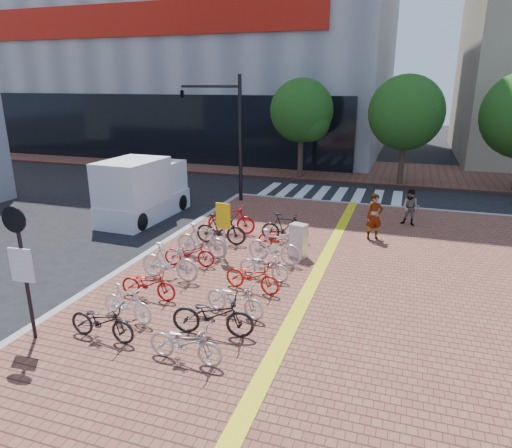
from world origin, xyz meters
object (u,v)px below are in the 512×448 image
(pedestrian_a, at_px, (374,217))
(traffic_light_pole, at_px, (213,115))
(bike_2, at_px, (148,284))
(yellow_sign, at_px, (223,221))
(bike_11, at_px, (252,276))
(bike_15, at_px, (285,228))
(bike_1, at_px, (127,303))
(notice_sign, at_px, (21,258))
(bike_10, at_px, (235,299))
(bike_6, at_px, (221,229))
(bike_14, at_px, (279,239))
(bike_0, at_px, (102,321))
(bike_7, at_px, (231,220))
(box_truck, at_px, (142,190))
(bike_3, at_px, (169,262))
(bike_9, at_px, (213,315))
(pedestrian_b, at_px, (411,208))
(bike_4, at_px, (189,253))
(utility_box, at_px, (298,241))
(bike_12, at_px, (264,266))
(bike_5, at_px, (202,241))
(bike_8, at_px, (186,342))

(pedestrian_a, distance_m, traffic_light_pole, 9.72)
(bike_2, distance_m, yellow_sign, 3.54)
(bike_11, distance_m, bike_15, 4.38)
(bike_1, bearing_deg, notice_sign, 141.99)
(bike_1, xyz_separation_m, bike_10, (2.42, 1.12, -0.03))
(bike_6, relative_size, bike_14, 1.17)
(bike_1, relative_size, bike_10, 0.93)
(bike_0, relative_size, bike_7, 0.90)
(yellow_sign, bearing_deg, box_truck, 144.65)
(bike_3, bearing_deg, box_truck, 38.67)
(bike_9, bearing_deg, pedestrian_b, -31.06)
(bike_4, relative_size, utility_box, 1.42)
(bike_9, height_order, box_truck, box_truck)
(bike_12, distance_m, notice_sign, 6.54)
(bike_1, relative_size, bike_5, 0.83)
(bike_10, bearing_deg, pedestrian_b, -13.19)
(bike_1, xyz_separation_m, box_truck, (-4.74, 8.41, 0.66))
(pedestrian_a, bearing_deg, bike_14, -172.46)
(bike_1, bearing_deg, pedestrian_a, -22.43)
(bike_5, distance_m, bike_10, 4.28)
(bike_0, bearing_deg, notice_sign, 109.63)
(bike_3, height_order, yellow_sign, yellow_sign)
(bike_6, distance_m, pedestrian_a, 5.74)
(bike_6, relative_size, pedestrian_b, 1.25)
(bike_1, bearing_deg, box_truck, 39.51)
(bike_7, xyz_separation_m, pedestrian_b, (6.61, 3.38, 0.18))
(bike_8, bearing_deg, bike_5, 22.67)
(utility_box, distance_m, box_truck, 8.28)
(bike_15, height_order, box_truck, box_truck)
(bike_0, bearing_deg, bike_2, 4.01)
(bike_10, height_order, yellow_sign, yellow_sign)
(bike_6, height_order, bike_8, bike_6)
(bike_1, distance_m, bike_8, 2.44)
(utility_box, relative_size, notice_sign, 0.37)
(bike_10, bearing_deg, bike_6, 36.94)
(bike_0, height_order, utility_box, utility_box)
(bike_0, xyz_separation_m, bike_1, (0.05, 0.93, 0.02))
(bike_5, bearing_deg, bike_1, -174.90)
(bike_9, xyz_separation_m, pedestrian_a, (2.98, 8.21, 0.36))
(bike_4, xyz_separation_m, pedestrian_b, (6.67, 6.88, 0.32))
(bike_5, relative_size, bike_6, 1.01)
(bike_3, distance_m, bike_7, 4.66)
(bike_5, distance_m, bike_8, 6.12)
(utility_box, bearing_deg, bike_12, -105.10)
(bike_7, distance_m, traffic_light_pole, 6.88)
(bike_5, xyz_separation_m, utility_box, (3.11, 0.98, 0.01))
(bike_6, bearing_deg, bike_9, -163.48)
(bike_5, relative_size, box_truck, 0.40)
(bike_8, height_order, bike_12, bike_8)
(bike_6, bearing_deg, bike_8, -167.58)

